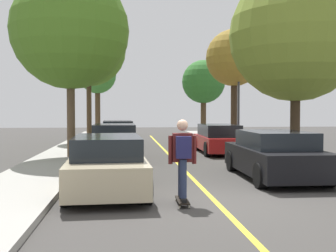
# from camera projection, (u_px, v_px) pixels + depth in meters

# --- Properties ---
(ground) EXTENTS (80.00, 80.00, 0.00)m
(ground) POSITION_uv_depth(u_px,v_px,m) (216.00, 202.00, 8.68)
(ground) COLOR #3D3A38
(center_line) EXTENTS (0.12, 39.20, 0.01)m
(center_line) POSITION_uv_depth(u_px,v_px,m) (188.00, 174.00, 12.66)
(center_line) COLOR gold
(center_line) RESTS_ON ground
(parked_car_left_nearest) EXTENTS (1.97, 4.26, 1.33)m
(parked_car_left_nearest) POSITION_uv_depth(u_px,v_px,m) (107.00, 164.00, 9.80)
(parked_car_left_nearest) COLOR #BCAD89
(parked_car_left_nearest) RESTS_ON ground
(parked_car_left_near) EXTENTS (1.93, 4.21, 1.41)m
(parked_car_left_near) POSITION_uv_depth(u_px,v_px,m) (115.00, 143.00, 16.12)
(parked_car_left_near) COLOR #BCAD89
(parked_car_left_near) RESTS_ON ground
(parked_car_left_far) EXTENTS (1.97, 4.60, 1.39)m
(parked_car_left_far) POSITION_uv_depth(u_px,v_px,m) (118.00, 133.00, 22.60)
(parked_car_left_far) COLOR #B7B7BC
(parked_car_left_far) RESTS_ON ground
(parked_car_right_nearest) EXTENTS (2.02, 4.41, 1.35)m
(parked_car_right_nearest) POSITION_uv_depth(u_px,v_px,m) (274.00, 155.00, 11.76)
(parked_car_right_nearest) COLOR black
(parked_car_right_nearest) RESTS_ON ground
(parked_car_right_near) EXTENTS (1.86, 4.21, 1.31)m
(parked_car_right_near) POSITION_uv_depth(u_px,v_px,m) (219.00, 139.00, 18.78)
(parked_car_right_near) COLOR maroon
(parked_car_right_near) RESTS_ON ground
(street_tree_left_nearest) EXTENTS (4.55, 4.55, 7.18)m
(street_tree_left_nearest) POSITION_uv_depth(u_px,v_px,m) (70.00, 31.00, 15.93)
(street_tree_left_nearest) COLOR brown
(street_tree_left_nearest) RESTS_ON sidewalk_left
(street_tree_left_near) EXTENTS (4.30, 4.30, 7.51)m
(street_tree_left_near) POSITION_uv_depth(u_px,v_px,m) (89.00, 49.00, 23.84)
(street_tree_left_near) COLOR #4C3823
(street_tree_left_near) RESTS_ON sidewalk_left
(street_tree_left_far) EXTENTS (2.81, 2.81, 5.92)m
(street_tree_left_far) POSITION_uv_depth(u_px,v_px,m) (97.00, 76.00, 31.22)
(street_tree_left_far) COLOR #4C3823
(street_tree_left_far) RESTS_ON sidewalk_left
(street_tree_right_nearest) EXTENTS (4.62, 4.62, 6.74)m
(street_tree_right_nearest) POSITION_uv_depth(u_px,v_px,m) (296.00, 35.00, 14.33)
(street_tree_right_nearest) COLOR #3D2D1E
(street_tree_right_nearest) RESTS_ON sidewalk_right
(street_tree_right_near) EXTENTS (3.10, 3.10, 6.25)m
(street_tree_right_near) POSITION_uv_depth(u_px,v_px,m) (234.00, 58.00, 22.49)
(street_tree_right_near) COLOR #3D2D1E
(street_tree_right_near) RESTS_ON sidewalk_right
(street_tree_right_far) EXTENTS (3.30, 3.30, 5.67)m
(street_tree_right_far) POSITION_uv_depth(u_px,v_px,m) (204.00, 82.00, 31.41)
(street_tree_right_far) COLOR #4C3823
(street_tree_right_far) RESTS_ON sidewalk_right
(streetlamp) EXTENTS (0.36, 0.24, 5.49)m
(streetlamp) POSITION_uv_depth(u_px,v_px,m) (239.00, 85.00, 21.87)
(streetlamp) COLOR #38383D
(streetlamp) RESTS_ON sidewalk_right
(skateboard) EXTENTS (0.24, 0.84, 0.10)m
(skateboard) POSITION_uv_depth(u_px,v_px,m) (182.00, 200.00, 8.48)
(skateboard) COLOR black
(skateboard) RESTS_ON ground
(skateboarder) EXTENTS (0.58, 0.70, 1.65)m
(skateboarder) POSITION_uv_depth(u_px,v_px,m) (183.00, 155.00, 8.41)
(skateboarder) COLOR black
(skateboarder) RESTS_ON skateboard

